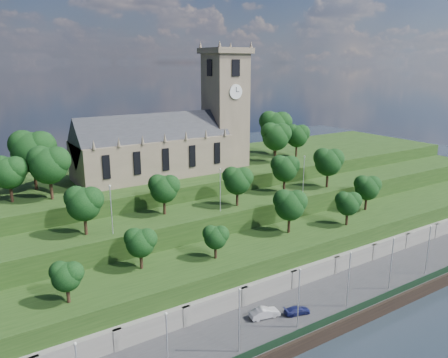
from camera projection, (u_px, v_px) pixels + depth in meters
ground at (319, 344)px, 61.05m from camera, size 320.00×320.00×0.00m
promenade at (291, 317)px, 65.67m from camera, size 160.00×12.00×2.00m
quay_wall at (320, 337)px, 60.73m from camera, size 160.00×0.50×2.20m
fence at (317, 325)px, 60.87m from camera, size 160.00×0.10×1.20m
retaining_wall at (267, 291)px, 70.14m from camera, size 160.00×2.10×5.00m
embankment_lower at (245, 268)px, 74.66m from camera, size 160.00×12.00×8.00m
embankment_upper at (212, 237)px, 83.09m from camera, size 160.00×10.00×12.00m
hilltop at (165, 201)px, 99.78m from camera, size 160.00×32.00×15.00m
church at (173, 138)px, 93.06m from camera, size 38.60×12.35×27.60m
trees_lower at (280, 211)px, 76.79m from camera, size 66.90×8.73×8.13m
trees_upper at (239, 176)px, 82.29m from camera, size 57.58×8.32×8.61m
trees_hilltop at (178, 141)px, 93.19m from camera, size 72.12×16.90×11.21m
lamp_posts_promenade at (299, 294)px, 60.20m from camera, size 60.36×0.36×9.06m
lamp_posts_upper at (220, 187)px, 77.91m from camera, size 40.36×0.36×8.01m
car_middle at (264, 313)px, 63.65m from camera, size 4.75×2.42×1.49m
car_right at (297, 310)px, 64.57m from camera, size 4.27×2.62×1.16m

